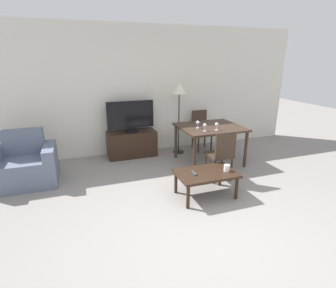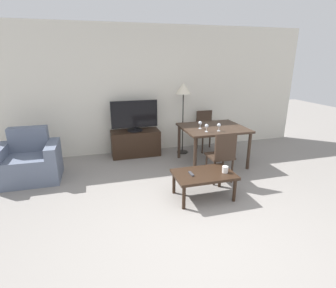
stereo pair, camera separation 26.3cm
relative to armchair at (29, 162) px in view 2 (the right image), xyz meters
name	(u,v)px [view 2 (the right image)]	position (x,y,z in m)	size (l,w,h in m)	color
ground_plane	(201,238)	(2.24, -2.29, -0.32)	(18.00, 18.00, 0.00)	gray
wall_back	(145,91)	(2.24, 1.01, 1.03)	(7.51, 0.06, 2.70)	silver
armchair	(29,162)	(0.00, 0.00, 0.00)	(0.99, 0.76, 0.88)	slate
tv_stand	(136,143)	(1.95, 0.71, -0.04)	(1.03, 0.46, 0.55)	black
tv	(134,116)	(1.95, 0.71, 0.56)	(0.98, 0.32, 0.64)	black
coffee_table	(204,176)	(2.65, -1.39, 0.03)	(0.89, 0.59, 0.40)	black
dining_table	(213,131)	(3.35, -0.16, 0.35)	(1.20, 1.04, 0.75)	#38281E
dining_chair_near	(222,154)	(3.14, -0.98, 0.19)	(0.40, 0.40, 0.89)	#38281E
dining_chair_far	(206,128)	(3.56, 0.67, 0.19)	(0.40, 0.40, 0.89)	#38281E
floor_lamp	(183,93)	(2.98, 0.59, 1.02)	(0.33, 0.33, 1.54)	black
remote_primary	(191,174)	(2.45, -1.38, 0.09)	(0.04, 0.15, 0.02)	#38383D
cup_white_near	(225,169)	(2.96, -1.45, 0.13)	(0.09, 0.09, 0.10)	white
wine_glass_left	(207,126)	(3.08, -0.45, 0.54)	(0.07, 0.07, 0.15)	silver
wine_glass_center	(200,123)	(3.05, -0.21, 0.54)	(0.07, 0.07, 0.15)	silver
wine_glass_right	(219,126)	(3.32, -0.46, 0.54)	(0.07, 0.07, 0.15)	silver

